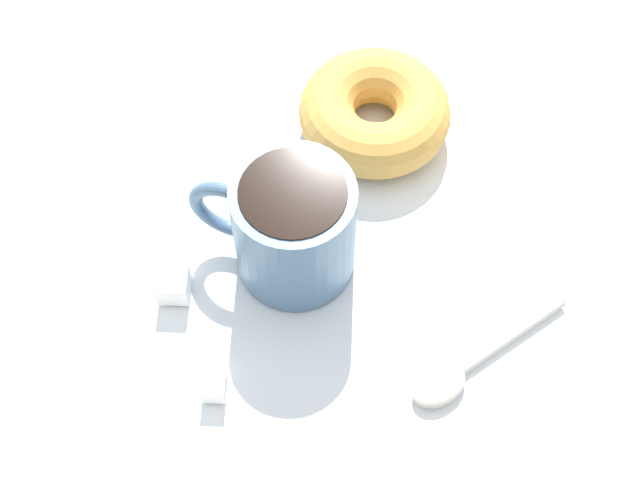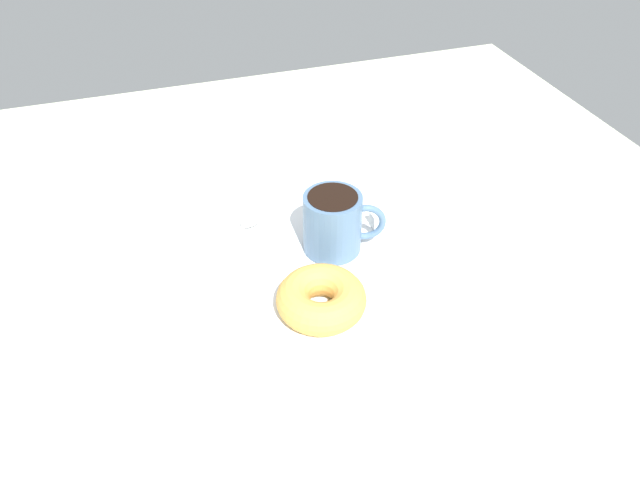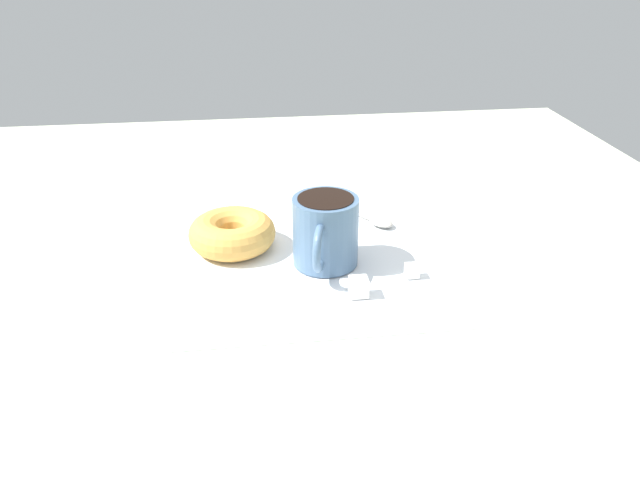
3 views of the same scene
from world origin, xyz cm
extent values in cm
cube|color=beige|center=(0.00, 0.00, -1.00)|extent=(120.00, 120.00, 2.00)
cube|color=white|center=(0.52, 2.53, 0.15)|extent=(33.88, 33.88, 0.30)
cylinder|color=slate|center=(2.34, 2.93, 4.35)|extent=(7.61, 7.61, 8.11)
cylinder|color=black|center=(2.34, 2.93, 8.21)|extent=(6.41, 6.41, 0.60)
torus|color=slate|center=(6.43, 1.75, 4.35)|extent=(5.47, 2.38, 5.44)
torus|color=gold|center=(-2.75, -7.87, 2.26)|extent=(10.61, 10.61, 3.93)
ellipsoid|color=#B7B2A8|center=(-6.65, 11.56, 0.75)|extent=(4.32, 4.06, 0.90)
cylinder|color=#B7B2A8|center=(-11.07, 8.35, 0.58)|extent=(7.70, 5.81, 0.56)
cube|color=white|center=(6.88, 12.19, 1.03)|extent=(1.46, 1.46, 1.46)
cube|color=white|center=(9.99, 5.50, 1.29)|extent=(1.98, 1.98, 1.98)
camera|label=1|loc=(-0.25, 30.90, 51.49)|focal=50.00mm
camera|label=2|loc=(-19.24, -57.47, 52.96)|focal=35.00mm
camera|label=3|loc=(66.03, -5.81, 36.25)|focal=35.00mm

